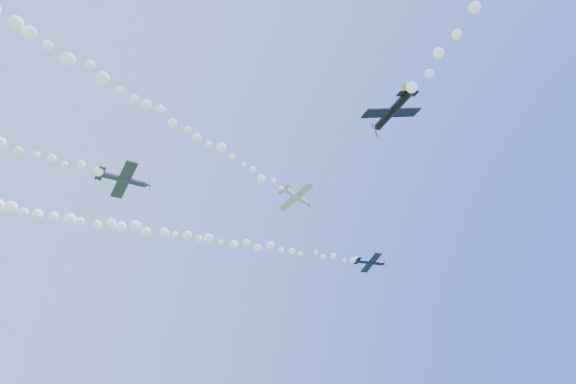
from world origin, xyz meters
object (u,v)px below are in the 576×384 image
plane_white (296,196)px  plane_navy (371,262)px  plane_black (392,112)px  plane_grey (124,179)px

plane_white → plane_navy: (21.66, 5.50, -5.63)m
plane_navy → plane_black: plane_navy is taller
plane_white → plane_navy: plane_white is taller
plane_white → plane_grey: plane_white is taller
plane_white → plane_navy: bearing=-2.1°
plane_navy → plane_grey: bearing=-159.2°
plane_navy → plane_grey: 52.82m
plane_navy → plane_black: (-33.10, -42.28, -8.94)m
plane_navy → plane_black: size_ratio=1.08×
plane_navy → plane_white: bearing=-152.4°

